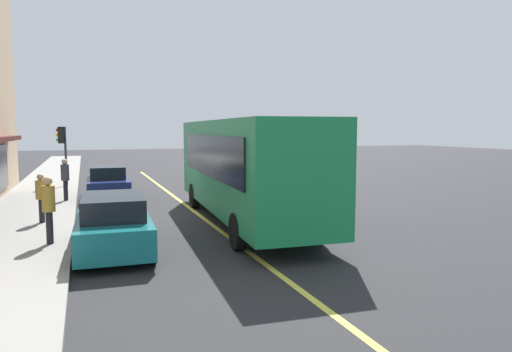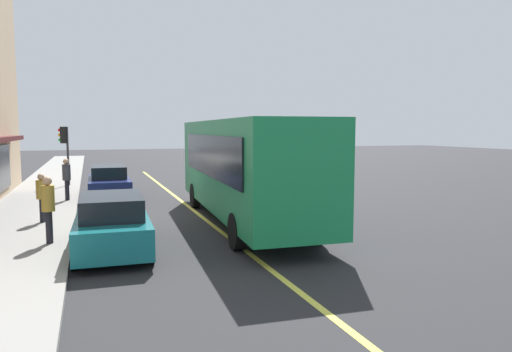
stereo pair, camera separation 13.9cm
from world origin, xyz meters
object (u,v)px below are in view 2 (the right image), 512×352
Objects in this scene: pedestrian_mid_block at (67,175)px; traffic_light at (64,142)px; car_navy at (109,183)px; car_teal at (112,224)px; pedestrian_near_storefront at (48,203)px; bus at (243,165)px; pedestrian_at_corner at (42,193)px.

traffic_light is at bearing 2.96° from pedestrian_mid_block.
pedestrian_mid_block reaches higher than car_navy.
pedestrian_mid_block reaches higher than car_teal.
pedestrian_mid_block is at bearing 117.89° from car_navy.
bus is at bearing -74.52° from pedestrian_near_storefront.
bus is 5.31m from car_teal.
traffic_light is at bearing 6.74° from car_teal.
bus reaches higher than car_navy.
bus is 8.78m from pedestrian_mid_block.
car_teal is (-2.59, 4.46, -1.24)m from bus.
bus is 13.79m from traffic_light.
pedestrian_mid_block is (-0.94, 1.78, 0.50)m from car_navy.
car_navy is 2.07m from pedestrian_mid_block.
bus is at bearing -103.45° from pedestrian_at_corner.
pedestrian_mid_block is at bearing -0.91° from pedestrian_near_storefront.
pedestrian_at_corner is (4.15, 2.02, 0.37)m from car_teal.
traffic_light reaches higher than pedestrian_mid_block.
traffic_light is at bearing 0.71° from pedestrian_near_storefront.
car_navy is at bearing 29.29° from bus.
bus is 2.60× the size of car_navy.
pedestrian_mid_block is at bearing -6.62° from pedestrian_at_corner.
bus reaches higher than pedestrian_mid_block.
pedestrian_mid_block is (9.04, 1.46, 0.50)m from car_teal.
car_navy is (-4.91, -2.08, -1.79)m from traffic_light.
traffic_light is 5.63m from car_navy.
car_teal is 4.63m from pedestrian_at_corner.
pedestrian_near_storefront is (-13.97, -0.17, -1.29)m from traffic_light.
traffic_light is at bearing 26.83° from bus.
pedestrian_at_corner reaches higher than car_navy.
pedestrian_at_corner is (-10.75, 0.27, -1.42)m from traffic_light.
traffic_light is at bearing -1.41° from pedestrian_at_corner.
car_navy is 2.38× the size of pedestrian_near_storefront.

